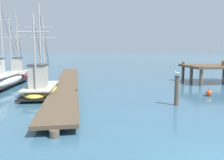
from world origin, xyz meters
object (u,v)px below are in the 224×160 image
(fishing_boat_0, at_px, (41,87))
(mooring_buoy, at_px, (209,93))
(fishing_boat_1, at_px, (18,73))
(perched_seagull, at_px, (178,73))
(mooring_piling, at_px, (177,90))
(fishing_boat_4, at_px, (2,80))

(fishing_boat_0, relative_size, mooring_buoy, 13.18)
(mooring_buoy, bearing_deg, fishing_boat_1, 139.03)
(perched_seagull, bearing_deg, mooring_piling, 157.40)
(perched_seagull, bearing_deg, mooring_buoy, 29.06)
(fishing_boat_4, xyz_separation_m, mooring_piling, (11.16, -8.35, 0.19))
(mooring_piling, distance_m, perched_seagull, 0.96)
(fishing_boat_0, distance_m, mooring_buoy, 11.43)
(mooring_buoy, bearing_deg, fishing_boat_0, 167.76)
(fishing_boat_4, distance_m, perched_seagull, 13.99)
(perched_seagull, distance_m, mooring_buoy, 4.20)
(fishing_boat_0, bearing_deg, fishing_boat_4, 129.99)
(fishing_boat_4, bearing_deg, perched_seagull, -36.79)
(fishing_boat_1, relative_size, mooring_buoy, 14.17)
(fishing_boat_0, relative_size, fishing_boat_1, 0.93)
(mooring_piling, bearing_deg, mooring_buoy, 29.00)
(fishing_boat_0, xyz_separation_m, fishing_boat_1, (-3.13, 9.99, 0.00))
(fishing_boat_4, bearing_deg, fishing_boat_0, -50.01)
(fishing_boat_1, distance_m, fishing_boat_4, 5.95)
(mooring_piling, bearing_deg, fishing_boat_4, 143.21)
(fishing_boat_4, height_order, mooring_piling, fishing_boat_4)
(fishing_boat_1, height_order, fishing_boat_4, fishing_boat_1)
(fishing_boat_1, distance_m, mooring_buoy, 18.93)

